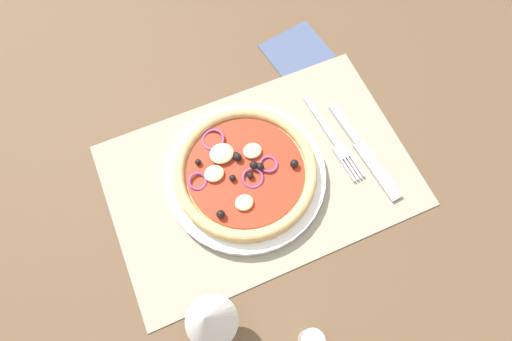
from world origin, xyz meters
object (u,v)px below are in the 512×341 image
at_px(pizza, 245,171).
at_px(knife, 364,151).
at_px(wine_glass, 209,320).
at_px(fork, 334,141).
at_px(napkin, 297,51).
at_px(pepper_shaker, 311,341).
at_px(plate, 246,175).

height_order(pizza, knife, pizza).
distance_m(knife, wine_glass, 0.38).
xyz_separation_m(pizza, wine_glass, (0.13, 0.20, 0.07)).
xyz_separation_m(pizza, fork, (-0.17, -0.00, -0.02)).
bearing_deg(napkin, knife, 93.27).
relative_size(knife, wine_glass, 1.35).
bearing_deg(fork, knife, 40.72).
bearing_deg(pizza, pepper_shaker, 87.13).
bearing_deg(pepper_shaker, fork, -123.72).
height_order(pizza, pepper_shaker, pepper_shaker).
bearing_deg(knife, pizza, -105.57).
relative_size(fork, napkin, 1.60).
bearing_deg(pizza, napkin, -133.51).
distance_m(plate, pepper_shaker, 0.27).
bearing_deg(wine_glass, fork, -146.55).
bearing_deg(knife, plate, -105.43).
bearing_deg(wine_glass, plate, -123.57).
distance_m(pizza, pepper_shaker, 0.27).
bearing_deg(fork, napkin, 169.02).
xyz_separation_m(plate, napkin, (-0.19, -0.20, -0.01)).
height_order(wine_glass, napkin, wine_glass).
xyz_separation_m(pizza, knife, (-0.20, 0.04, -0.02)).
bearing_deg(pepper_shaker, wine_glass, -33.32).
xyz_separation_m(plate, wine_glass, (0.13, 0.19, 0.09)).
height_order(plate, fork, plate).
relative_size(fork, knife, 0.90).
xyz_separation_m(fork, wine_glass, (0.30, 0.20, 0.09)).
relative_size(plate, fork, 1.46).
bearing_deg(pepper_shaker, knife, -133.10).
height_order(plate, pepper_shaker, pepper_shaker).
bearing_deg(wine_glass, napkin, -128.87).
xyz_separation_m(wine_glass, pepper_shaker, (-0.11, 0.08, -0.07)).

